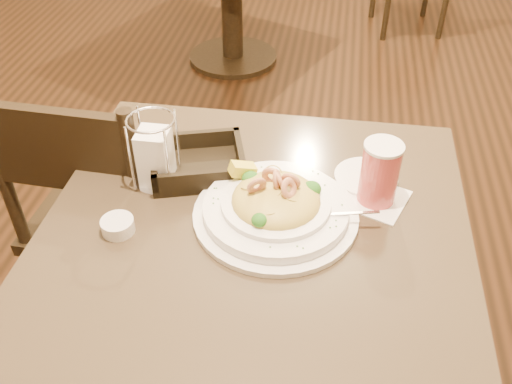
# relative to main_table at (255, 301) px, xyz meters

# --- Properties ---
(main_table) EXTENTS (0.90, 0.90, 0.76)m
(main_table) POSITION_rel_main_table_xyz_m (0.00, 0.00, 0.00)
(main_table) COLOR black
(main_table) RESTS_ON ground
(dining_chair_near) EXTENTS (0.44, 0.44, 0.93)m
(dining_chair_near) POSITION_rel_main_table_xyz_m (-0.48, 0.28, -0.02)
(dining_chair_near) COLOR black
(dining_chair_near) RESTS_ON ground
(pasta_bowl) EXTENTS (0.39, 0.35, 0.11)m
(pasta_bowl) POSITION_rel_main_table_xyz_m (0.04, 0.04, 0.27)
(pasta_bowl) COLOR white
(pasta_bowl) RESTS_ON main_table
(drink_glass) EXTENTS (0.17, 0.17, 0.15)m
(drink_glass) POSITION_rel_main_table_xyz_m (0.25, 0.13, 0.31)
(drink_glass) COLOR white
(drink_glass) RESTS_ON main_table
(bread_basket) EXTENTS (0.25, 0.23, 0.06)m
(bread_basket) POSITION_rel_main_table_xyz_m (-0.16, 0.17, 0.26)
(bread_basket) COLOR black
(bread_basket) RESTS_ON main_table
(napkin_caddy) EXTENTS (0.11, 0.11, 0.17)m
(napkin_caddy) POSITION_rel_main_table_xyz_m (-0.24, 0.12, 0.31)
(napkin_caddy) COLOR silver
(napkin_caddy) RESTS_ON main_table
(side_plate) EXTENTS (0.16, 0.16, 0.01)m
(side_plate) POSITION_rel_main_table_xyz_m (0.23, 0.20, 0.24)
(side_plate) COLOR white
(side_plate) RESTS_ON main_table
(butter_ramekin) EXTENTS (0.08, 0.08, 0.03)m
(butter_ramekin) POSITION_rel_main_table_xyz_m (-0.28, -0.05, 0.26)
(butter_ramekin) COLOR white
(butter_ramekin) RESTS_ON main_table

